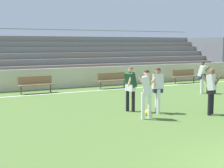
{
  "coord_description": "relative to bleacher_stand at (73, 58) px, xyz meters",
  "views": [
    {
      "loc": [
        -6.06,
        -4.27,
        2.6
      ],
      "look_at": [
        0.25,
        7.92,
        0.94
      ],
      "focal_mm": 53.79,
      "sensor_mm": 36.0,
      "label": 1
    }
  ],
  "objects": [
    {
      "name": "player_white_trailing_run",
      "position": [
        -1.08,
        -11.64,
        -0.61
      ],
      "size": [
        0.57,
        0.4,
        1.71
      ],
      "color": "white",
      "rests_on": "ground"
    },
    {
      "name": "player_dark_wide_left",
      "position": [
        -1.83,
        -10.91,
        -0.59
      ],
      "size": [
        0.5,
        0.46,
        1.73
      ],
      "color": "black",
      "rests_on": "ground"
    },
    {
      "name": "bleacher_stand",
      "position": [
        0.0,
        0.0,
        0.0
      ],
      "size": [
        23.64,
        4.9,
        3.67
      ],
      "color": "#897051",
      "rests_on": "ground"
    },
    {
      "name": "sideline_wall",
      "position": [
        -2.24,
        -3.22,
        -1.04
      ],
      "size": [
        48.0,
        0.16,
        1.18
      ],
      "primitive_type": "cube",
      "color": "beige",
      "rests_on": "ground"
    },
    {
      "name": "player_white_challenging",
      "position": [
        -1.98,
        -12.25,
        -0.61
      ],
      "size": [
        0.48,
        0.68,
        1.71
      ],
      "color": "white",
      "rests_on": "ground"
    },
    {
      "name": "field_line_sideline",
      "position": [
        -2.24,
        -5.1,
        -1.63
      ],
      "size": [
        44.0,
        0.12,
        0.01
      ],
      "primitive_type": "cube",
      "color": "white",
      "rests_on": "ground"
    },
    {
      "name": "bench_near_wall_gap",
      "position": [
        0.68,
        -4.52,
        -1.08
      ],
      "size": [
        1.8,
        0.4,
        0.9
      ],
      "color": "olive",
      "rests_on": "ground"
    },
    {
      "name": "soccer_ball",
      "position": [
        -1.65,
        -11.84,
        -1.52
      ],
      "size": [
        0.22,
        0.22,
        0.22
      ],
      "primitive_type": "sphere",
      "color": "yellow",
      "rests_on": "ground"
    },
    {
      "name": "bench_far_right",
      "position": [
        -3.84,
        -4.52,
        -1.08
      ],
      "size": [
        1.8,
        0.4,
        0.9
      ],
      "color": "olive",
      "rests_on": "ground"
    },
    {
      "name": "player_white_dropping_back",
      "position": [
        3.92,
        -8.55,
        -0.62
      ],
      "size": [
        0.48,
        0.61,
        1.69
      ],
      "color": "white",
      "rests_on": "ground"
    },
    {
      "name": "bench_far_left",
      "position": [
        6.03,
        -4.52,
        -1.08
      ],
      "size": [
        1.8,
        0.4,
        0.9
      ],
      "color": "olive",
      "rests_on": "ground"
    },
    {
      "name": "player_white_on_ball",
      "position": [
        0.48,
        -12.79,
        -0.61
      ],
      "size": [
        0.48,
        0.6,
        1.71
      ],
      "color": "black",
      "rests_on": "ground"
    }
  ]
}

